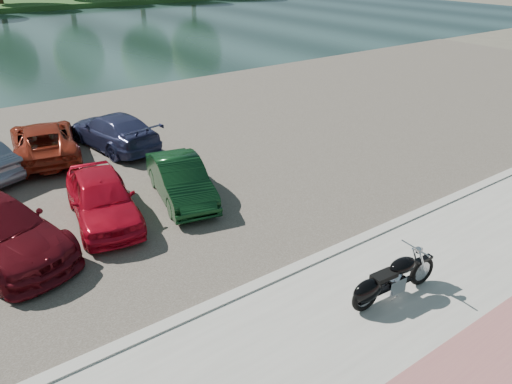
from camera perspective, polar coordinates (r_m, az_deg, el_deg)
ground at (r=11.08m, az=14.40°, el=-12.33°), size 200.00×200.00×0.00m
promenade at (r=10.61m, az=18.62°, el=-14.60°), size 60.00×6.00×0.10m
pink_path at (r=10.08m, az=25.78°, el=-18.27°), size 60.00×2.00×0.01m
kerb at (r=12.10m, az=7.24°, el=-7.56°), size 60.00×0.30×0.14m
parking_lot at (r=18.90m, az=-11.62°, el=4.74°), size 60.00×18.00×0.04m
motorcycle at (r=10.78m, az=14.78°, el=-9.87°), size 2.33×0.75×1.05m
car_4 at (r=14.00m, az=-17.19°, el=-0.63°), size 2.27×4.18×1.35m
car_5 at (r=14.73m, az=-8.60°, el=1.39°), size 2.09×3.90×1.22m
car_10 at (r=19.03m, az=-23.11°, el=5.39°), size 2.97×4.88×1.26m
car_11 at (r=19.24m, az=-15.97°, el=6.74°), size 2.40×4.62×1.28m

